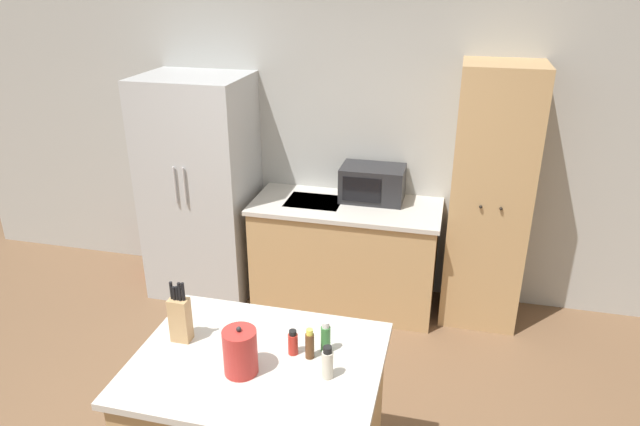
% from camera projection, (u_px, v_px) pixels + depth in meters
% --- Properties ---
extents(wall_back, '(7.20, 0.06, 2.60)m').
position_uv_depth(wall_back, '(343.00, 142.00, 4.72)').
color(wall_back, '#B2B2AD').
rests_on(wall_back, ground_plane).
extents(refrigerator, '(0.85, 0.72, 1.86)m').
position_uv_depth(refrigerator, '(201.00, 188.00, 4.78)').
color(refrigerator, '#B7BABC').
rests_on(refrigerator, ground_plane).
extents(back_counter, '(1.51, 0.69, 0.89)m').
position_uv_depth(back_counter, '(345.00, 254.00, 4.71)').
color(back_counter, tan).
rests_on(back_counter, ground_plane).
extents(pantry_cabinet, '(0.58, 0.54, 2.03)m').
position_uv_depth(pantry_cabinet, '(489.00, 199.00, 4.31)').
color(pantry_cabinet, tan).
rests_on(pantry_cabinet, ground_plane).
extents(microwave, '(0.50, 0.33, 0.28)m').
position_uv_depth(microwave, '(372.00, 183.00, 4.57)').
color(microwave, '#232326').
rests_on(microwave, back_counter).
extents(knife_block, '(0.10, 0.07, 0.33)m').
position_uv_depth(knife_block, '(180.00, 318.00, 2.79)').
color(knife_block, tan).
rests_on(knife_block, kitchen_island).
extents(spice_bottle_tall_dark, '(0.04, 0.04, 0.16)m').
position_uv_depth(spice_bottle_tall_dark, '(310.00, 344.00, 2.68)').
color(spice_bottle_tall_dark, '#563319').
rests_on(spice_bottle_tall_dark, kitchen_island).
extents(spice_bottle_short_red, '(0.05, 0.05, 0.17)m').
position_uv_depth(spice_bottle_short_red, '(326.00, 338.00, 2.72)').
color(spice_bottle_short_red, '#337033').
rests_on(spice_bottle_short_red, kitchen_island).
extents(spice_bottle_amber_oil, '(0.05, 0.05, 0.13)m').
position_uv_depth(spice_bottle_amber_oil, '(293.00, 343.00, 2.71)').
color(spice_bottle_amber_oil, '#B2281E').
rests_on(spice_bottle_amber_oil, kitchen_island).
extents(spice_bottle_green_herb, '(0.05, 0.05, 0.16)m').
position_uv_depth(spice_bottle_green_herb, '(327.00, 363.00, 2.55)').
color(spice_bottle_green_herb, beige).
rests_on(spice_bottle_green_herb, kitchen_island).
extents(kettle, '(0.16, 0.16, 0.24)m').
position_uv_depth(kettle, '(240.00, 352.00, 2.57)').
color(kettle, '#B72D28').
rests_on(kettle, kitchen_island).
extents(fire_extinguisher, '(0.12, 0.12, 0.49)m').
position_uv_depth(fire_extinguisher, '(152.00, 252.00, 5.26)').
color(fire_extinguisher, red).
rests_on(fire_extinguisher, ground_plane).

